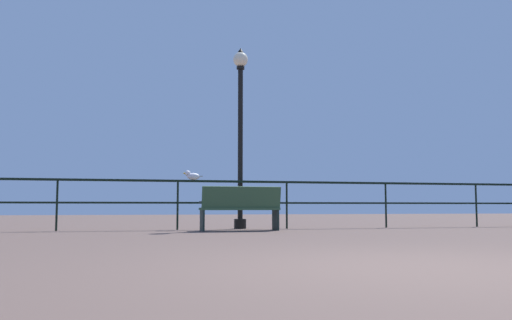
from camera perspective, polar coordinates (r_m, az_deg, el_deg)
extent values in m
plane|color=brown|center=(4.56, 17.51, -10.98)|extent=(60.00, 60.00, 0.00)
cube|color=black|center=(11.89, -2.40, -2.31)|extent=(22.15, 0.05, 0.05)
cube|color=black|center=(11.88, -2.41, -4.59)|extent=(22.15, 0.04, 0.04)
cylinder|color=black|center=(11.73, -20.45, -4.53)|extent=(0.04, 0.04, 1.05)
cylinder|color=black|center=(11.70, -8.35, -4.79)|extent=(0.04, 0.04, 1.05)
cylinder|color=black|center=(12.18, 3.29, -4.84)|extent=(0.04, 0.04, 1.05)
cylinder|color=black|center=(13.11, 13.67, -4.72)|extent=(0.04, 0.04, 1.05)
cylinder|color=black|center=(14.41, 22.41, -4.50)|extent=(0.04, 0.04, 1.05)
cube|color=#305033|center=(11.14, -1.76, -5.23)|extent=(1.65, 0.47, 0.05)
cube|color=#305033|center=(10.94, -1.52, -4.03)|extent=(1.64, 0.15, 0.46)
cube|color=black|center=(11.34, 2.10, -6.35)|extent=(0.05, 0.40, 0.45)
cube|color=black|center=(11.51, 1.85, -4.52)|extent=(0.04, 0.31, 0.04)
cube|color=black|center=(11.00, -5.75, -6.38)|extent=(0.05, 0.40, 0.45)
cube|color=black|center=(11.17, -5.87, -4.48)|extent=(0.04, 0.31, 0.04)
cylinder|color=black|center=(12.13, -1.70, -6.81)|extent=(0.27, 0.27, 0.22)
cylinder|color=black|center=(12.21, -1.68, 1.80)|extent=(0.11, 0.11, 3.44)
cylinder|color=black|center=(12.54, -1.66, 9.77)|extent=(0.18, 0.18, 0.06)
sphere|color=#F4E7C1|center=(12.59, -1.66, 10.65)|extent=(0.34, 0.34, 0.34)
cone|color=black|center=(12.65, -1.65, 11.62)|extent=(0.14, 0.14, 0.10)
ellipsoid|color=white|center=(11.75, -6.69, -1.76)|extent=(0.29, 0.19, 0.15)
ellipsoid|color=gray|center=(11.76, -6.68, -1.65)|extent=(0.26, 0.14, 0.05)
sphere|color=white|center=(11.75, -7.28, -1.42)|extent=(0.12, 0.12, 0.12)
cone|color=gold|center=(11.75, -7.68, -1.41)|extent=(0.05, 0.05, 0.05)
cube|color=gray|center=(11.76, -5.95, -1.73)|extent=(0.10, 0.08, 0.02)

